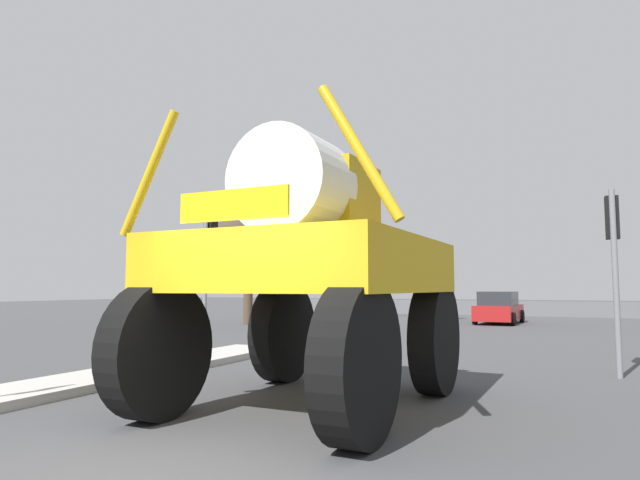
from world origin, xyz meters
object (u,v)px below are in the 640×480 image
(sedan_ahead, at_px, (499,308))
(bare_tree_left, at_px, (249,227))
(streetlight_far_left, at_px, (332,231))
(traffic_signal_near_left, at_px, (209,240))
(traffic_signal_far_left, at_px, (436,267))
(oversize_sprayer, at_px, (310,268))
(traffic_signal_near_right, at_px, (613,240))

(sedan_ahead, height_order, bare_tree_left, bare_tree_left)
(streetlight_far_left, bearing_deg, traffic_signal_near_left, -80.69)
(traffic_signal_far_left, height_order, streetlight_far_left, streetlight_far_left)
(traffic_signal_near_left, height_order, bare_tree_left, bare_tree_left)
(oversize_sprayer, distance_m, streetlight_far_left, 19.67)
(streetlight_far_left, bearing_deg, sedan_ahead, 17.41)
(traffic_signal_near_left, height_order, streetlight_far_left, streetlight_far_left)
(sedan_ahead, relative_size, traffic_signal_far_left, 1.12)
(bare_tree_left, bearing_deg, traffic_signal_near_left, -63.38)
(oversize_sprayer, bearing_deg, traffic_signal_near_left, 49.11)
(oversize_sprayer, height_order, bare_tree_left, bare_tree_left)
(traffic_signal_near_left, distance_m, streetlight_far_left, 13.46)
(traffic_signal_near_left, xyz_separation_m, streetlight_far_left, (-2.16, 13.19, 1.59))
(sedan_ahead, distance_m, streetlight_far_left, 8.90)
(bare_tree_left, bearing_deg, traffic_signal_far_left, 39.99)
(sedan_ahead, height_order, traffic_signal_near_left, traffic_signal_near_left)
(sedan_ahead, xyz_separation_m, bare_tree_left, (-10.43, -5.75, 3.83))
(oversize_sprayer, bearing_deg, streetlight_far_left, 23.82)
(traffic_signal_near_right, xyz_separation_m, bare_tree_left, (-14.49, 9.84, 1.92))
(streetlight_far_left, relative_size, bare_tree_left, 1.33)
(sedan_ahead, height_order, streetlight_far_left, streetlight_far_left)
(traffic_signal_near_left, distance_m, traffic_signal_near_right, 9.56)
(streetlight_far_left, height_order, bare_tree_left, streetlight_far_left)
(traffic_signal_near_right, bearing_deg, traffic_signal_far_left, 114.02)
(traffic_signal_far_left, bearing_deg, bare_tree_left, -140.01)
(streetlight_far_left, distance_m, bare_tree_left, 4.35)
(traffic_signal_near_left, bearing_deg, bare_tree_left, 116.62)
(sedan_ahead, distance_m, traffic_signal_near_left, 16.69)
(traffic_signal_near_right, distance_m, streetlight_far_left, 17.75)
(oversize_sprayer, relative_size, traffic_signal_far_left, 1.38)
(traffic_signal_near_left, relative_size, streetlight_far_left, 0.49)
(streetlight_far_left, bearing_deg, traffic_signal_near_right, -48.38)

